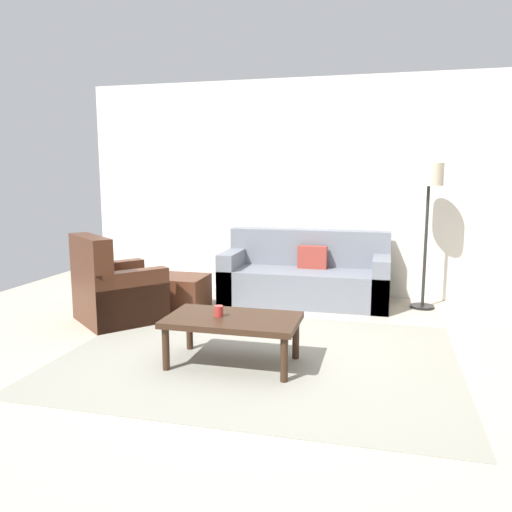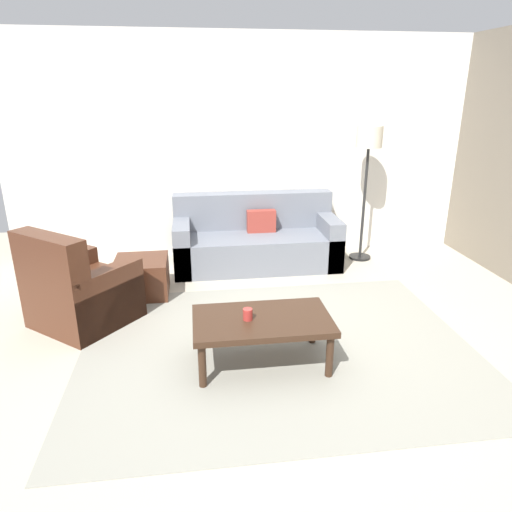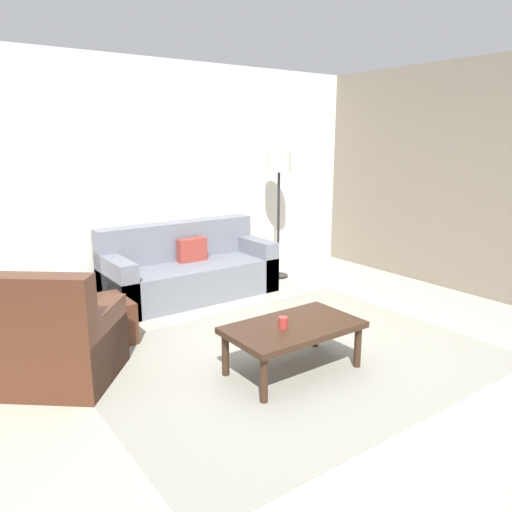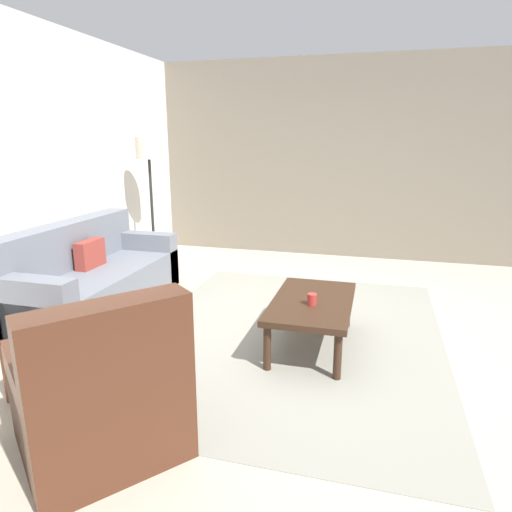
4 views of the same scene
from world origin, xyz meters
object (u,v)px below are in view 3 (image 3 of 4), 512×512
(couch_main, at_px, (187,271))
(ottoman, at_px, (99,322))
(cup, at_px, (283,323))
(lamp_standing, at_px, (279,175))
(coffee_table, at_px, (293,330))
(armchair_leather, at_px, (57,348))

(couch_main, xyz_separation_m, ottoman, (-1.35, -0.79, -0.10))
(cup, distance_m, lamp_standing, 3.08)
(ottoman, xyz_separation_m, coffee_table, (1.09, -1.53, 0.16))
(couch_main, height_order, cup, couch_main)
(coffee_table, distance_m, lamp_standing, 3.04)
(armchair_leather, bearing_deg, ottoman, 50.30)
(ottoman, height_order, lamp_standing, lamp_standing)
(couch_main, distance_m, coffee_table, 2.34)
(armchair_leather, height_order, cup, armchair_leather)
(ottoman, xyz_separation_m, lamp_standing, (2.76, 0.78, 1.21))
(couch_main, bearing_deg, cup, -99.20)
(cup, xyz_separation_m, lamp_standing, (1.79, 2.32, 0.95))
(couch_main, relative_size, armchair_leather, 1.81)
(lamp_standing, bearing_deg, cup, -127.55)
(ottoman, relative_size, coffee_table, 0.51)
(couch_main, distance_m, cup, 2.37)
(couch_main, bearing_deg, ottoman, -149.74)
(armchair_leather, xyz_separation_m, ottoman, (0.53, 0.64, -0.11))
(coffee_table, bearing_deg, couch_main, 83.58)
(armchair_leather, relative_size, coffee_table, 1.02)
(cup, relative_size, lamp_standing, 0.05)
(couch_main, xyz_separation_m, cup, (-0.38, -2.34, 0.16))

